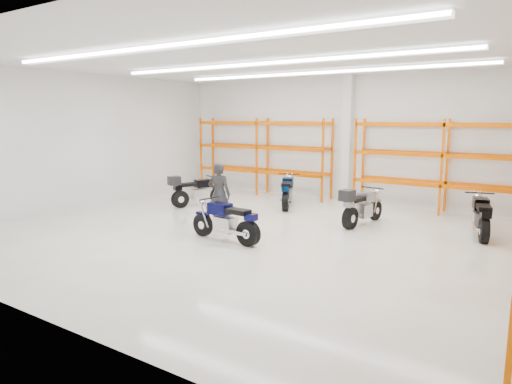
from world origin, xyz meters
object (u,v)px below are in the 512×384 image
Objects in this scene: motorcycle_back_c at (360,207)px; motorcycle_back_d at (481,218)px; motorcycle_back_b at (287,193)px; structural_column at (347,139)px; standing_man at (219,195)px; motorcycle_back_a at (194,191)px; motorcycle_main at (228,222)px.

motorcycle_back_c is 3.07m from motorcycle_back_d.
motorcycle_back_b is 0.46× the size of structural_column.
standing_man is 5.91m from structural_column.
structural_column is at bearing 150.17° from motorcycle_back_d.
motorcycle_back_a is 0.94× the size of motorcycle_back_c.
structural_column is (-1.81, 3.34, 1.72)m from motorcycle_back_c.
motorcycle_back_a reaches higher than motorcycle_main.
motorcycle_main is 1.05× the size of motorcycle_back_a.
motorcycle_back_c is at bearing -61.52° from structural_column.
motorcycle_back_a is at bearing -175.78° from motorcycle_back_c.
motorcycle_back_a is 8.86m from motorcycle_back_d.
motorcycle_back_c is (5.79, 0.43, 0.01)m from motorcycle_back_a.
structural_column is (0.31, 6.75, 1.76)m from motorcycle_main.
standing_man is at bearing 134.86° from motorcycle_main.
motorcycle_back_c is at bearing 4.22° from motorcycle_back_a.
motorcycle_back_c is at bearing -21.32° from motorcycle_back_b.
motorcycle_back_a is at bearing -173.56° from motorcycle_back_d.
structural_column reaches higher than motorcycle_main.
motorcycle_back_a is 3.09m from standing_man.
motorcycle_back_c is 3.99m from standing_man.
standing_man is (2.49, -1.79, 0.38)m from motorcycle_back_a.
structural_column reaches higher than motorcycle_back_a.
standing_man is (-3.30, -2.22, 0.37)m from motorcycle_back_c.
motorcycle_back_c is at bearing -160.52° from standing_man.
motorcycle_back_a is at bearing 140.89° from motorcycle_main.
motorcycle_back_c reaches higher than motorcycle_back_d.
motorcycle_back_c is (3.03, -1.18, 0.03)m from motorcycle_back_b.
motorcycle_main is 4.68m from motorcycle_back_b.
motorcycle_back_b is at bearing 174.18° from motorcycle_back_d.
motorcycle_back_c is 0.48× the size of structural_column.
motorcycle_back_d is (6.05, -0.62, -0.01)m from motorcycle_back_b.
structural_column reaches higher than standing_man.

